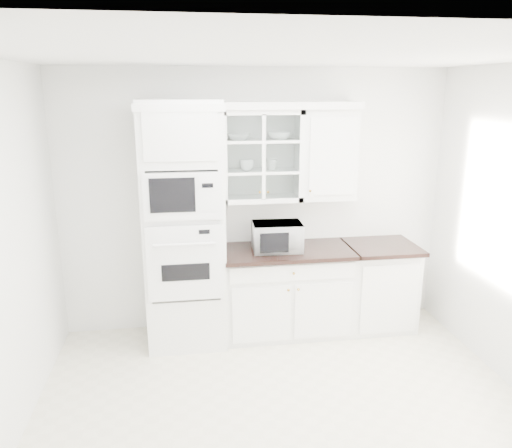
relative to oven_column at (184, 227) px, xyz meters
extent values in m
cube|color=beige|center=(0.75, -1.42, -1.19)|extent=(4.00, 3.50, 0.01)
cube|color=white|center=(0.75, 0.32, 0.15)|extent=(4.00, 0.02, 2.70)
cube|color=white|center=(0.75, -1.42, 1.49)|extent=(4.00, 3.50, 0.02)
cube|color=white|center=(0.00, 0.01, 0.00)|extent=(0.76, 0.65, 2.40)
cube|color=white|center=(0.00, -0.33, -0.26)|extent=(0.70, 0.03, 0.72)
cube|color=black|center=(0.00, -0.35, -0.34)|extent=(0.44, 0.01, 0.16)
cube|color=white|center=(0.00, -0.33, 0.37)|extent=(0.70, 0.03, 0.43)
cube|color=black|center=(-0.09, -0.35, 0.39)|extent=(0.40, 0.01, 0.31)
cube|color=white|center=(1.03, 0.03, -0.76)|extent=(1.30, 0.60, 0.88)
cube|color=black|center=(1.03, 0.00, -0.30)|extent=(1.32, 0.67, 0.04)
cube|color=white|center=(2.03, 0.03, -0.76)|extent=(0.70, 0.60, 0.88)
cube|color=black|center=(2.03, 0.00, -0.30)|extent=(0.72, 0.67, 0.04)
cube|color=white|center=(0.78, 0.17, 0.65)|extent=(0.80, 0.33, 0.90)
cube|color=white|center=(0.78, 0.17, 0.50)|extent=(0.74, 0.29, 0.02)
cube|color=white|center=(0.78, 0.17, 0.80)|extent=(0.74, 0.29, 0.02)
cube|color=white|center=(1.46, 0.17, 0.65)|extent=(0.55, 0.33, 0.90)
cube|color=white|center=(0.68, 0.14, 1.14)|extent=(2.14, 0.38, 0.07)
imported|color=white|center=(0.92, 0.01, -0.14)|extent=(0.50, 0.42, 0.28)
imported|color=white|center=(0.56, 0.16, 0.84)|extent=(0.26, 0.26, 0.06)
imported|color=white|center=(0.96, 0.16, 0.85)|extent=(0.24, 0.24, 0.07)
imported|color=white|center=(0.64, 0.15, 0.56)|extent=(0.17, 0.17, 0.11)
imported|color=white|center=(0.89, 0.17, 0.56)|extent=(0.13, 0.13, 0.11)
camera|label=1|loc=(0.01, -4.70, 1.29)|focal=35.00mm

